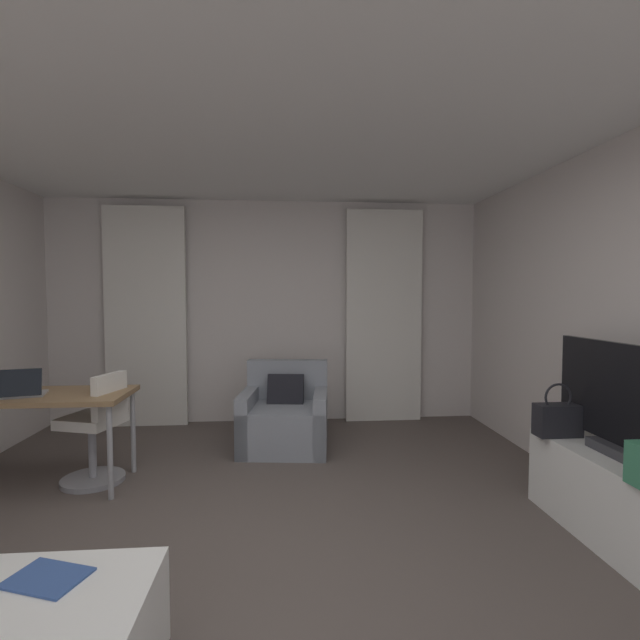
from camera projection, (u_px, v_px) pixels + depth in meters
ground_plane at (252, 567)px, 2.54m from camera, size 12.00×12.00×0.00m
wall_window at (268, 312)px, 5.48m from camera, size 5.12×0.06×2.60m
ceiling at (248, 77)px, 2.40m from camera, size 5.12×6.12×0.06m
curtain_left_panel at (146, 317)px, 5.24m from camera, size 0.90×0.06×2.50m
curtain_right_panel at (384, 316)px, 5.47m from camera, size 0.90×0.06×2.50m
armchair at (285, 419)px, 4.53m from camera, size 0.91×0.87×0.82m
desk at (34, 402)px, 3.56m from camera, size 1.41×0.63×0.74m
desk_chair at (96, 434)px, 3.67m from camera, size 0.50×0.50×0.88m
laptop at (20, 391)px, 3.44m from camera, size 0.37×0.32×0.22m
magazine_open at (47, 578)px, 1.77m from camera, size 0.33×0.28×0.01m
tv_console at (623, 499)px, 2.79m from camera, size 0.51×1.23×0.52m
tv_flatscreen at (621, 402)px, 2.80m from camera, size 0.20×1.14×0.68m
handbag_primary at (558, 419)px, 3.19m from camera, size 0.30×0.14×0.37m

